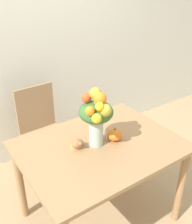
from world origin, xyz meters
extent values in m
plane|color=tan|center=(0.00, 0.00, 0.00)|extent=(12.00, 12.00, 0.00)
cube|color=silver|center=(0.00, 1.24, 1.35)|extent=(8.00, 0.06, 2.70)
cube|color=#9E754C|center=(0.00, 0.00, 0.75)|extent=(1.17, 0.90, 0.03)
cylinder|color=#9E754C|center=(0.53, -0.39, 0.37)|extent=(0.06, 0.06, 0.73)
cylinder|color=#9E754C|center=(-0.53, 0.39, 0.37)|extent=(0.06, 0.06, 0.73)
cylinder|color=#9E754C|center=(0.53, 0.39, 0.37)|extent=(0.06, 0.06, 0.73)
cylinder|color=#B2CCBC|center=(-0.02, 0.02, 0.88)|extent=(0.10, 0.10, 0.22)
cylinder|color=silver|center=(-0.02, 0.02, 0.82)|extent=(0.09, 0.09, 0.11)
cylinder|color=#38662D|center=(0.00, 0.02, 0.91)|extent=(0.01, 0.00, 0.27)
cylinder|color=#38662D|center=(-0.02, 0.04, 0.91)|extent=(0.00, 0.01, 0.27)
cylinder|color=#38662D|center=(-0.04, 0.03, 0.91)|extent=(0.01, 0.01, 0.27)
cylinder|color=#38662D|center=(-0.04, 0.01, 0.91)|extent=(0.01, 0.01, 0.27)
cylinder|color=#38662D|center=(-0.02, 0.00, 0.91)|extent=(0.00, 0.01, 0.27)
ellipsoid|color=#38662D|center=(-0.02, 0.02, 1.04)|extent=(0.25, 0.25, 0.15)
sphere|color=orange|center=(-0.02, -0.03, 1.16)|extent=(0.09, 0.09, 0.09)
sphere|color=yellow|center=(-0.10, -0.10, 1.06)|extent=(0.07, 0.07, 0.07)
sphere|color=#AD9E33|center=(-0.02, -0.09, 1.09)|extent=(0.09, 0.09, 0.09)
sphere|color=#AD9E33|center=(-0.03, -0.02, 1.14)|extent=(0.07, 0.07, 0.07)
sphere|color=yellow|center=(-0.06, -0.07, 1.13)|extent=(0.06, 0.06, 0.06)
sphere|color=orange|center=(-0.03, 0.04, 1.17)|extent=(0.06, 0.06, 0.06)
sphere|color=#D64C23|center=(-0.07, 0.07, 1.14)|extent=(0.07, 0.07, 0.07)
sphere|color=orange|center=(-0.11, -0.04, 1.09)|extent=(0.07, 0.07, 0.07)
sphere|color=#AD9E33|center=(-0.02, 0.02, 1.18)|extent=(0.08, 0.08, 0.08)
ellipsoid|color=orange|center=(0.13, -0.01, 0.81)|extent=(0.12, 0.12, 0.09)
cylinder|color=brown|center=(0.13, -0.01, 0.86)|extent=(0.02, 0.02, 0.02)
ellipsoid|color=#936642|center=(-0.16, 0.05, 0.80)|extent=(0.09, 0.07, 0.07)
cone|color=orange|center=(-0.16, 0.08, 0.80)|extent=(0.09, 0.09, 0.08)
sphere|color=#936642|center=(-0.16, 0.02, 0.82)|extent=(0.03, 0.03, 0.03)
cube|color=#9E7A56|center=(-0.10, 0.76, 0.45)|extent=(0.44, 0.44, 0.02)
cylinder|color=#9E7A56|center=(-0.26, 0.58, 0.22)|extent=(0.04, 0.04, 0.44)
cylinder|color=#9E7A56|center=(0.08, 0.60, 0.22)|extent=(0.04, 0.04, 0.44)
cylinder|color=#9E7A56|center=(-0.28, 0.92, 0.22)|extent=(0.04, 0.04, 0.44)
cylinder|color=#9E7A56|center=(0.06, 0.94, 0.22)|extent=(0.04, 0.04, 0.44)
cube|color=#9E7A56|center=(-0.11, 0.96, 0.69)|extent=(0.40, 0.04, 0.47)
camera|label=1|loc=(-0.94, -1.31, 1.89)|focal=42.00mm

